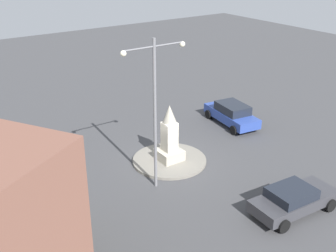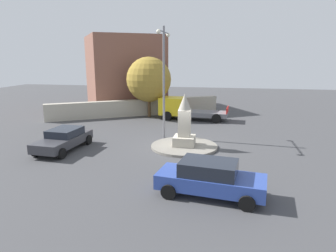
# 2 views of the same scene
# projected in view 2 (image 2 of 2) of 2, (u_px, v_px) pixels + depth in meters

# --- Properties ---
(ground_plane) EXTENTS (80.00, 80.00, 0.00)m
(ground_plane) POSITION_uv_depth(u_px,v_px,m) (184.00, 147.00, 19.53)
(ground_plane) COLOR #424244
(traffic_island) EXTENTS (4.30, 4.30, 0.15)m
(traffic_island) POSITION_uv_depth(u_px,v_px,m) (184.00, 146.00, 19.52)
(traffic_island) COLOR gray
(traffic_island) RESTS_ON ground
(monument) EXTENTS (1.35, 1.35, 3.36)m
(monument) POSITION_uv_depth(u_px,v_px,m) (184.00, 125.00, 19.20)
(monument) COLOR #B2AA99
(monument) RESTS_ON traffic_island
(streetlamp) EXTENTS (3.48, 0.28, 7.78)m
(streetlamp) POSITION_uv_depth(u_px,v_px,m) (164.00, 72.00, 20.82)
(streetlamp) COLOR slate
(streetlamp) RESTS_ON ground
(car_dark_grey_far_side) EXTENTS (4.48, 2.21, 1.34)m
(car_dark_grey_far_side) POSITION_uv_depth(u_px,v_px,m) (64.00, 139.00, 18.89)
(car_dark_grey_far_side) COLOR #38383D
(car_dark_grey_far_side) RESTS_ON ground
(car_blue_near_island) EXTENTS (2.45, 4.67, 1.53)m
(car_blue_near_island) POSITION_uv_depth(u_px,v_px,m) (210.00, 178.00, 12.58)
(car_blue_near_island) COLOR #2D479E
(car_blue_near_island) RESTS_ON ground
(truck_yellow_parked_left) EXTENTS (2.71, 6.44, 2.03)m
(truck_yellow_parked_left) POSITION_uv_depth(u_px,v_px,m) (184.00, 109.00, 28.24)
(truck_yellow_parked_left) COLOR yellow
(truck_yellow_parked_left) RESTS_ON ground
(stone_boundary_wall) EXTENTS (9.69, 15.29, 1.59)m
(stone_boundary_wall) POSITION_uv_depth(u_px,v_px,m) (138.00, 108.00, 30.06)
(stone_boundary_wall) COLOR #B2AA99
(stone_boundary_wall) RESTS_ON ground
(corner_building) EXTENTS (11.35, 11.05, 8.07)m
(corner_building) POSITION_uv_depth(u_px,v_px,m) (124.00, 72.00, 34.64)
(corner_building) COLOR brown
(corner_building) RESTS_ON ground
(tree_near_wall) EXTENTS (4.30, 4.30, 5.78)m
(tree_near_wall) POSITION_uv_depth(u_px,v_px,m) (149.00, 80.00, 28.83)
(tree_near_wall) COLOR brown
(tree_near_wall) RESTS_ON ground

